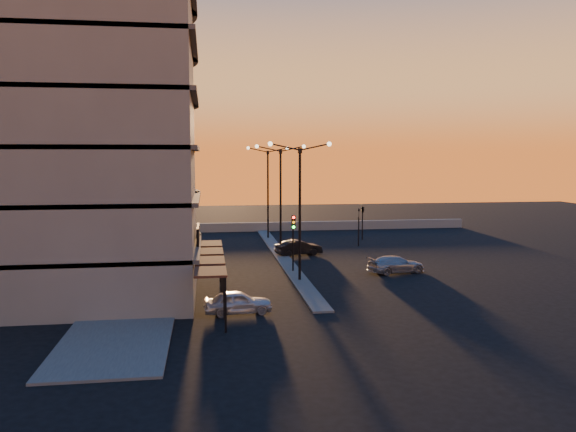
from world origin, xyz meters
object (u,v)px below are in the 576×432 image
(traffic_light_main, at_px, (293,234))
(car_sedan, at_px, (299,248))
(car_wagon, at_px, (396,264))
(streetlamp_mid, at_px, (281,191))
(car_hatchback, at_px, (238,302))

(traffic_light_main, relative_size, car_sedan, 1.07)
(traffic_light_main, height_order, car_wagon, traffic_light_main)
(streetlamp_mid, distance_m, traffic_light_main, 7.62)
(traffic_light_main, bearing_deg, car_hatchback, -114.30)
(streetlamp_mid, height_order, car_wagon, streetlamp_mid)
(car_wagon, bearing_deg, streetlamp_mid, 30.38)
(car_hatchback, bearing_deg, car_wagon, -57.97)
(car_hatchback, bearing_deg, car_sedan, -24.53)
(traffic_light_main, bearing_deg, car_wagon, -8.58)
(car_hatchback, relative_size, car_wagon, 0.86)
(car_hatchback, xyz_separation_m, car_sedan, (6.20, 17.36, 0.03))
(streetlamp_mid, bearing_deg, traffic_light_main, -90.00)
(car_sedan, bearing_deg, car_wagon, -157.61)
(streetlamp_mid, bearing_deg, car_hatchback, -104.90)
(streetlamp_mid, bearing_deg, car_sedan, 0.30)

